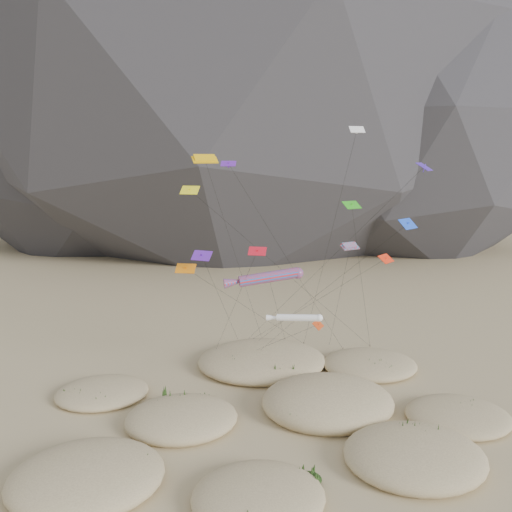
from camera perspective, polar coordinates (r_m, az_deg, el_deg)
The scene contains 10 objects.
ground at distance 51.34m, azimuth 4.43°, elevation -20.26°, with size 500.00×500.00×0.00m, color #CCB789.
rock_headland at distance 168.83m, azimuth -1.17°, elevation 26.87°, with size 226.37×148.64×177.50m.
dunes at distance 55.60m, azimuth 2.63°, elevation -16.79°, with size 48.41×38.00×4.15m.
dune_grass at distance 53.31m, azimuth 2.37°, elevation -17.93°, with size 44.18×29.42×1.42m.
kite_stakes at distance 72.24m, azimuth 2.66°, elevation -10.49°, with size 22.74×5.48×0.30m.
rainbow_tube_kite at distance 56.33m, azimuth 1.15°, elevation -2.47°, with size 9.72×14.19×14.51m.
white_tube_kite at distance 54.34m, azimuth 4.53°, elevation -7.05°, with size 6.34×14.11×10.42m.
orange_parafoil at distance 59.00m, azimuth -5.78°, elevation 10.73°, with size 9.77×12.15×27.20m.
multi_parafoil at distance 56.00m, azimuth 10.65°, elevation 0.91°, with size 3.14×15.55×17.64m.
delta_kites at distance 56.33m, azimuth 5.88°, elevation 3.12°, with size 29.15×18.50×30.30m.
Camera 1 is at (-8.53, -43.04, 26.65)m, focal length 35.00 mm.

